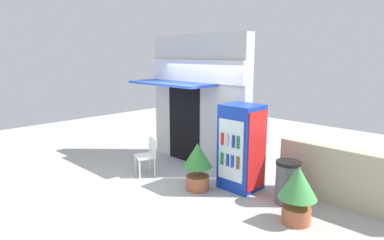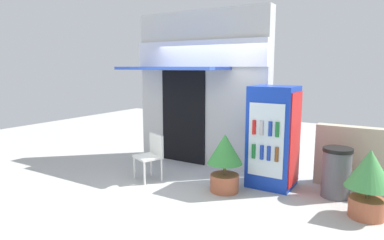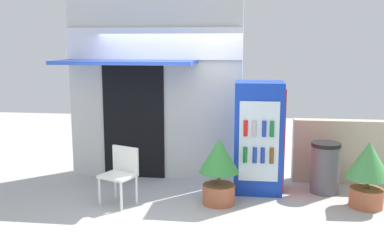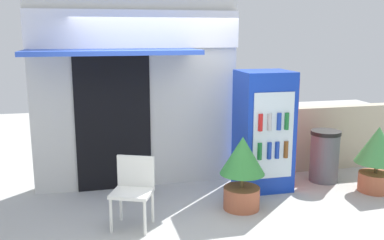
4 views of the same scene
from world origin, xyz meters
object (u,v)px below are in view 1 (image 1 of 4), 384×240
(potted_plant_curbside, at_px, (298,190))
(trash_bin, at_px, (287,182))
(drink_cooler, at_px, (241,147))
(potted_plant_near_shop, at_px, (198,163))
(plastic_chair, at_px, (148,154))

(potted_plant_curbside, distance_m, trash_bin, 0.78)
(trash_bin, bearing_deg, drink_cooler, -177.96)
(potted_plant_near_shop, height_order, potted_plant_curbside, potted_plant_near_shop)
(drink_cooler, height_order, trash_bin, drink_cooler)
(drink_cooler, bearing_deg, potted_plant_near_shop, -130.42)
(potted_plant_curbside, bearing_deg, plastic_chair, -175.25)
(trash_bin, bearing_deg, potted_plant_near_shop, -156.07)
(drink_cooler, height_order, plastic_chair, drink_cooler)
(drink_cooler, xyz_separation_m, potted_plant_near_shop, (-0.58, -0.68, -0.31))
(plastic_chair, bearing_deg, potted_plant_near_shop, 6.20)
(plastic_chair, xyz_separation_m, potted_plant_near_shop, (1.43, 0.16, 0.07))
(plastic_chair, height_order, trash_bin, plastic_chair)
(plastic_chair, distance_m, potted_plant_near_shop, 1.44)
(drink_cooler, relative_size, potted_plant_curbside, 1.81)
(potted_plant_near_shop, bearing_deg, plastic_chair, -173.80)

